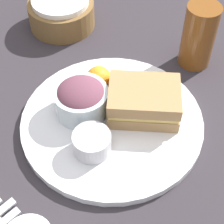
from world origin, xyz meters
TOP-DOWN VIEW (x-y plane):
  - ground_plane at (0.00, 0.00)m, footprint 4.00×4.00m
  - plate at (0.00, 0.00)m, footprint 0.34×0.34m
  - sandwich at (0.06, 0.00)m, footprint 0.16×0.14m
  - salad_bowl at (-0.05, 0.04)m, footprint 0.10×0.10m
  - dressing_cup at (-0.05, -0.05)m, footprint 0.07×0.07m
  - orange_wedge at (0.00, 0.08)m, footprint 0.05×0.05m
  - drink_glass at (0.22, 0.11)m, footprint 0.07×0.07m
  - bread_basket at (-0.02, 0.33)m, footprint 0.15×0.15m

SIDE VIEW (x-z plane):
  - ground_plane at x=0.00m, z-range 0.00..0.00m
  - plate at x=0.00m, z-range 0.00..0.02m
  - dressing_cup at x=-0.05m, z-range 0.02..0.05m
  - bread_basket at x=-0.02m, z-range 0.00..0.07m
  - orange_wedge at x=0.00m, z-range 0.02..0.07m
  - sandwich at x=0.06m, z-range 0.02..0.07m
  - salad_bowl at x=-0.05m, z-range 0.01..0.08m
  - drink_glass at x=0.22m, z-range 0.00..0.14m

